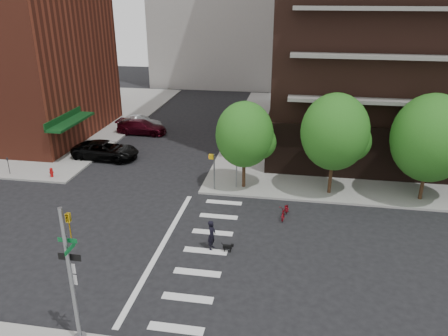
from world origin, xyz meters
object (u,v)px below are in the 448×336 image
at_px(traffic_signal, 73,289).
at_px(fire_hydrant, 51,172).
at_px(parked_car_black, 106,150).
at_px(parked_car_silver, 141,123).
at_px(parked_car_maroon, 142,127).
at_px(dog_walker, 212,235).
at_px(scooter, 285,211).

height_order(traffic_signal, fire_hydrant, traffic_signal).
distance_m(parked_car_black, parked_car_silver, 8.52).
xyz_separation_m(traffic_signal, fire_hydrant, (-10.03, 15.29, -2.15)).
xyz_separation_m(traffic_signal, parked_car_silver, (-7.73, 28.49, -2.00)).
relative_size(traffic_signal, parked_car_maroon, 1.22).
relative_size(traffic_signal, dog_walker, 3.48).
distance_m(fire_hydrant, parked_car_silver, 13.40).
relative_size(parked_car_black, parked_car_maroon, 1.12).
bearing_deg(scooter, traffic_signal, -112.01).
relative_size(traffic_signal, fire_hydrant, 8.20).
bearing_deg(dog_walker, parked_car_maroon, 36.27).
height_order(fire_hydrant, parked_car_maroon, parked_car_maroon).
distance_m(parked_car_maroon, parked_car_silver, 1.48).
xyz_separation_m(traffic_signal, parked_car_black, (-7.73, 19.97, -1.93)).
distance_m(scooter, dog_walker, 5.77).
height_order(parked_car_black, scooter, parked_car_black).
bearing_deg(parked_car_black, scooter, -114.78).
relative_size(scooter, dog_walker, 1.00).
xyz_separation_m(fire_hydrant, parked_car_silver, (2.30, 13.20, 0.14)).
xyz_separation_m(parked_car_maroon, parked_car_silver, (-0.61, 1.34, -0.02)).
distance_m(traffic_signal, parked_car_silver, 29.59).
height_order(traffic_signal, parked_car_silver, traffic_signal).
relative_size(traffic_signal, parked_car_silver, 1.42).
bearing_deg(parked_car_maroon, fire_hydrant, 166.88).
bearing_deg(parked_car_silver, parked_car_black, -175.90).
height_order(parked_car_black, parked_car_silver, parked_car_black).
relative_size(parked_car_silver, dog_walker, 2.45).
bearing_deg(parked_car_black, traffic_signal, -156.42).
distance_m(fire_hydrant, parked_car_maroon, 12.21).
relative_size(traffic_signal, scooter, 3.49).
distance_m(parked_car_silver, scooter, 22.43).
relative_size(parked_car_maroon, scooter, 2.85).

